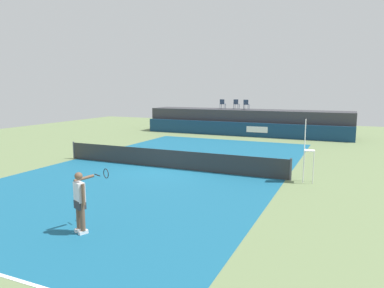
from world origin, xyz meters
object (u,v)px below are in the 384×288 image
object	(u,v)px
umpire_chair	(307,146)
tennis_player	(81,200)
spectator_chair_center	(246,104)
spectator_chair_left	(236,104)
net_post_near	(74,150)
net_post_far	(291,169)
tennis_ball	(160,163)
spectator_chair_far_left	(223,104)

from	to	relation	value
umpire_chair	tennis_player	distance (m)	9.85
spectator_chair_center	spectator_chair_left	bearing A→B (deg)	156.82
net_post_near	net_post_far	bearing A→B (deg)	0.00
net_post_near	tennis_player	bearing A→B (deg)	-46.77
net_post_near	tennis_ball	bearing A→B (deg)	7.23
spectator_chair_center	umpire_chair	xyz separation A→B (m)	(6.86, -15.07, -1.11)
spectator_chair_center	tennis_player	distance (m)	23.55
spectator_chair_center	net_post_near	distance (m)	16.43
umpire_chair	tennis_ball	xyz separation A→B (m)	(-7.69, 0.69, -1.55)
spectator_chair_left	tennis_ball	bearing A→B (deg)	-89.11
spectator_chair_far_left	umpire_chair	world-z (taller)	spectator_chair_far_left
net_post_far	spectator_chair_far_left	bearing A→B (deg)	119.15
umpire_chair	tennis_ball	size ratio (longest dim) A/B	40.59
spectator_chair_far_left	spectator_chair_left	world-z (taller)	same
spectator_chair_left	net_post_near	xyz separation A→B (m)	(-5.13, -15.52, -2.19)
spectator_chair_left	tennis_player	distance (m)	24.09
spectator_chair_left	net_post_far	distance (m)	17.28
spectator_chair_far_left	tennis_ball	distance (m)	14.87
tennis_player	tennis_ball	distance (m)	9.42
umpire_chair	net_post_far	xyz separation A→B (m)	(-0.64, 0.01, -1.09)
spectator_chair_center	net_post_near	world-z (taller)	spectator_chair_center
tennis_player	net_post_far	bearing A→B (deg)	61.48
umpire_chair	tennis_ball	world-z (taller)	umpire_chair
spectator_chair_left	net_post_far	xyz separation A→B (m)	(7.27, -15.52, -2.19)
spectator_chair_far_left	umpire_chair	distance (m)	17.81
net_post_near	net_post_far	world-z (taller)	same
spectator_chair_left	spectator_chair_center	distance (m)	1.15
umpire_chair	net_post_far	distance (m)	1.26
spectator_chair_left	tennis_ball	distance (m)	15.07
net_post_far	tennis_ball	world-z (taller)	net_post_far
spectator_chair_left	spectator_chair_center	size ratio (longest dim) A/B	1.00
spectator_chair_center	tennis_player	xyz separation A→B (m)	(1.67, -23.42, -1.73)
spectator_chair_left	umpire_chair	xyz separation A→B (m)	(7.91, -15.52, -1.11)
net_post_near	tennis_ball	distance (m)	5.42
net_post_near	spectator_chair_center	bearing A→B (deg)	67.67
spectator_chair_center	umpire_chair	bearing A→B (deg)	-65.54
net_post_near	umpire_chair	bearing A→B (deg)	-0.03
umpire_chair	net_post_far	size ratio (longest dim) A/B	2.76
spectator_chair_left	umpire_chair	size ratio (longest dim) A/B	0.32
spectator_chair_far_left	spectator_chair_center	xyz separation A→B (m)	(2.29, -0.18, 0.00)
spectator_chair_left	spectator_chair_center	xyz separation A→B (m)	(1.06, -0.45, 0.00)
spectator_chair_far_left	spectator_chair_left	size ratio (longest dim) A/B	1.00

